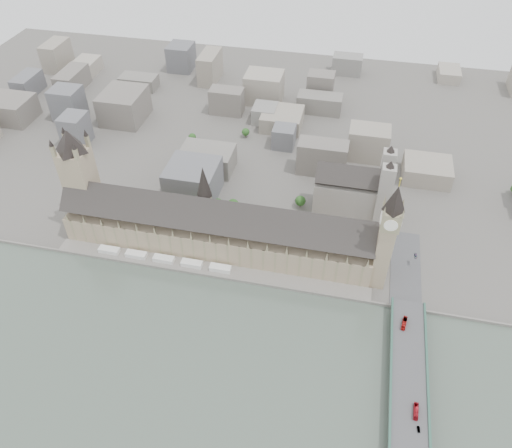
% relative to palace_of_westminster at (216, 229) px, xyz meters
% --- Properties ---
extents(ground, '(900.00, 900.00, 0.00)m').
position_rel_palace_of_westminster_xyz_m(ground, '(0.00, -19.70, -22.71)').
color(ground, '#595651').
rests_on(ground, ground).
extents(embankment_wall, '(600.00, 1.50, 3.00)m').
position_rel_palace_of_westminster_xyz_m(embankment_wall, '(0.00, -34.70, -21.21)').
color(embankment_wall, slate).
rests_on(embankment_wall, ground).
extents(river_terrace, '(270.00, 15.00, 2.00)m').
position_rel_palace_of_westminster_xyz_m(river_terrace, '(0.00, -27.20, -21.71)').
color(river_terrace, slate).
rests_on(river_terrace, ground).
extents(terrace_tents, '(118.00, 7.00, 4.00)m').
position_rel_palace_of_westminster_xyz_m(terrace_tents, '(-40.00, -26.70, -18.71)').
color(terrace_tents, white).
rests_on(terrace_tents, river_terrace).
extents(palace_of_westminster, '(265.00, 40.73, 55.44)m').
position_rel_palace_of_westminster_xyz_m(palace_of_westminster, '(0.00, 0.00, 0.00)').
color(palace_of_westminster, tan).
rests_on(palace_of_westminster, ground).
extents(elizabeth_tower, '(17.00, 17.00, 107.50)m').
position_rel_palace_of_westminster_xyz_m(elizabeth_tower, '(138.00, -11.70, 35.38)').
color(elizabeth_tower, tan).
rests_on(elizabeth_tower, ground).
extents(victoria_tower, '(30.00, 30.00, 100.00)m').
position_rel_palace_of_westminster_xyz_m(victoria_tower, '(-122.00, 6.30, 32.50)').
color(victoria_tower, tan).
rests_on(victoria_tower, ground).
extents(central_tower, '(13.00, 13.00, 48.00)m').
position_rel_palace_of_westminster_xyz_m(central_tower, '(-10.00, 6.30, 35.21)').
color(central_tower, gray).
rests_on(central_tower, ground).
extents(westminster_bridge, '(25.00, 325.00, 10.25)m').
position_rel_palace_of_westminster_xyz_m(westminster_bridge, '(162.00, -107.20, -17.58)').
color(westminster_bridge, '#474749').
rests_on(westminster_bridge, ground).
extents(westminster_abbey, '(68.00, 36.00, 64.00)m').
position_rel_palace_of_westminster_xyz_m(westminster_abbey, '(110.92, 75.30, 2.38)').
color(westminster_abbey, gray).
rests_on(westminster_abbey, ground).
extents(city_skyline_inland, '(720.00, 360.00, 38.00)m').
position_rel_palace_of_westminster_xyz_m(city_skyline_inland, '(0.00, 225.30, -3.71)').
color(city_skyline_inland, gray).
rests_on(city_skyline_inland, ground).
extents(park_trees, '(110.00, 30.00, 15.00)m').
position_rel_palace_of_westminster_xyz_m(park_trees, '(-10.00, 40.30, -15.21)').
color(park_trees, '#1F4A1A').
rests_on(park_trees, ground).
extents(red_bus_north, '(4.78, 12.42, 3.38)m').
position_rel_palace_of_westminster_xyz_m(red_bus_north, '(158.55, -57.75, -10.77)').
color(red_bus_north, red).
rests_on(red_bus_north, westminster_bridge).
extents(red_bus_south, '(3.40, 11.82, 3.25)m').
position_rel_palace_of_westminster_xyz_m(red_bus_south, '(165.68, -125.83, -10.83)').
color(red_bus_south, '#AD1520').
rests_on(red_bus_south, westminster_bridge).
extents(car_silver, '(1.96, 4.23, 1.34)m').
position_rel_palace_of_westminster_xyz_m(car_silver, '(167.28, -136.96, -11.78)').
color(car_silver, gray).
rests_on(car_silver, westminster_bridge).
extents(car_approach, '(2.36, 5.55, 1.60)m').
position_rel_palace_of_westminster_xyz_m(car_approach, '(168.16, 15.76, -11.66)').
color(car_approach, gray).
rests_on(car_approach, westminster_bridge).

